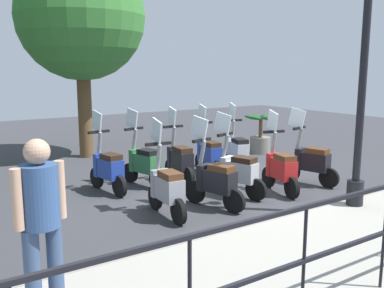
# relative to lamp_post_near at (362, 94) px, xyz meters

# --- Properties ---
(ground_plane) EXTENTS (28.00, 28.00, 0.00)m
(ground_plane) POSITION_rel_lamp_post_near_xyz_m (2.40, 0.92, -1.93)
(ground_plane) COLOR #38383D
(promenade_walkway) EXTENTS (2.20, 20.00, 0.15)m
(promenade_walkway) POSITION_rel_lamp_post_near_xyz_m (-0.75, 0.92, -1.85)
(promenade_walkway) COLOR #A39E93
(promenade_walkway) RESTS_ON ground_plane
(lamp_post_near) EXTENTS (0.26, 0.90, 4.03)m
(lamp_post_near) POSITION_rel_lamp_post_near_xyz_m (0.00, 0.00, 0.00)
(lamp_post_near) COLOR black
(lamp_post_near) RESTS_ON promenade_walkway
(pedestrian_distant) EXTENTS (0.40, 0.47, 1.59)m
(pedestrian_distant) POSITION_rel_lamp_post_near_xyz_m (-0.44, 4.99, -0.85)
(pedestrian_distant) COLOR #384C70
(pedestrian_distant) RESTS_ON promenade_walkway
(tree_distant) EXTENTS (3.24, 3.24, 5.24)m
(tree_distant) POSITION_rel_lamp_post_near_xyz_m (6.78, 2.02, 1.68)
(tree_distant) COLOR brown
(tree_distant) RESTS_ON ground_plane
(potted_palm) EXTENTS (1.06, 0.66, 1.05)m
(potted_palm) POSITION_rel_lamp_post_near_xyz_m (4.62, -2.18, -1.48)
(potted_palm) COLOR slate
(potted_palm) RESTS_ON ground_plane
(scooter_near_0) EXTENTS (1.21, 0.53, 1.54)m
(scooter_near_0) POSITION_rel_lamp_post_near_xyz_m (1.61, -0.78, -1.44)
(scooter_near_0) COLOR black
(scooter_near_0) RESTS_ON ground_plane
(scooter_near_1) EXTENTS (1.21, 0.51, 1.54)m
(scooter_near_1) POSITION_rel_lamp_post_near_xyz_m (1.52, 0.15, -1.44)
(scooter_near_1) COLOR black
(scooter_near_1) RESTS_ON ground_plane
(scooter_near_2) EXTENTS (1.20, 0.55, 1.54)m
(scooter_near_2) POSITION_rel_lamp_post_near_xyz_m (1.77, 0.98, -1.44)
(scooter_near_2) COLOR black
(scooter_near_2) RESTS_ON ground_plane
(scooter_near_3) EXTENTS (1.20, 0.53, 1.54)m
(scooter_near_3) POSITION_rel_lamp_post_near_xyz_m (1.48, 1.72, -1.44)
(scooter_near_3) COLOR black
(scooter_near_3) RESTS_ON ground_plane
(scooter_near_4) EXTENTS (1.23, 0.44, 1.54)m
(scooter_near_4) POSITION_rel_lamp_post_near_xyz_m (1.55, 2.60, -1.44)
(scooter_near_4) COLOR black
(scooter_near_4) RESTS_ON ground_plane
(scooter_far_0) EXTENTS (1.20, 0.54, 1.54)m
(scooter_far_0) POSITION_rel_lamp_post_near_xyz_m (3.37, -0.33, -1.44)
(scooter_far_0) COLOR black
(scooter_far_0) RESTS_ON ground_plane
(scooter_far_1) EXTENTS (1.23, 0.46, 1.54)m
(scooter_far_1) POSITION_rel_lamp_post_near_xyz_m (3.38, 0.46, -1.44)
(scooter_far_1) COLOR black
(scooter_far_1) RESTS_ON ground_plane
(scooter_far_2) EXTENTS (1.23, 0.44, 1.54)m
(scooter_far_2) POSITION_rel_lamp_post_near_xyz_m (3.20, 1.33, -1.44)
(scooter_far_2) COLOR black
(scooter_far_2) RESTS_ON ground_plane
(scooter_far_3) EXTENTS (1.22, 0.50, 1.54)m
(scooter_far_3) POSITION_rel_lamp_post_near_xyz_m (3.36, 2.08, -1.44)
(scooter_far_3) COLOR black
(scooter_far_3) RESTS_ON ground_plane
(scooter_far_4) EXTENTS (1.23, 0.45, 1.54)m
(scooter_far_4) POSITION_rel_lamp_post_near_xyz_m (3.33, 2.84, -1.44)
(scooter_far_4) COLOR black
(scooter_far_4) RESTS_ON ground_plane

